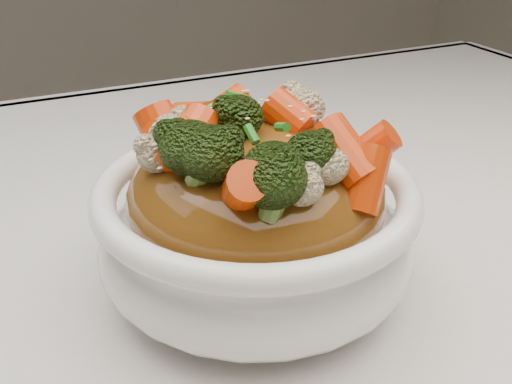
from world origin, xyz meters
name	(u,v)px	position (x,y,z in m)	size (l,w,h in m)	color
tablecloth	(197,287)	(0.00, 0.00, 0.73)	(1.20, 0.80, 0.04)	silver
bowl	(256,234)	(0.03, -0.04, 0.79)	(0.19, 0.19, 0.08)	white
sauce_base	(256,196)	(0.03, -0.04, 0.81)	(0.15, 0.15, 0.08)	brown
carrots	(256,107)	(0.03, -0.04, 0.87)	(0.15, 0.15, 0.04)	#D73A07
broccoli	(256,109)	(0.03, -0.04, 0.87)	(0.15, 0.15, 0.04)	black
cauliflower	(256,112)	(0.03, -0.04, 0.87)	(0.15, 0.15, 0.03)	beige
scallions	(256,106)	(0.03, -0.04, 0.87)	(0.12, 0.12, 0.02)	#21721A
sesame_seeds	(256,106)	(0.03, -0.04, 0.87)	(0.14, 0.14, 0.01)	beige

